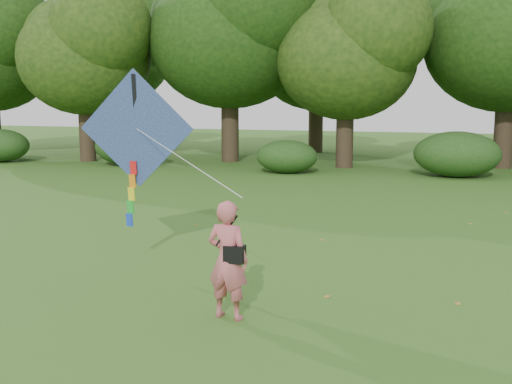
% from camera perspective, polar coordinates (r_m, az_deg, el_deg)
% --- Properties ---
extents(ground, '(100.00, 100.00, 0.00)m').
position_cam_1_polar(ground, '(10.57, -0.04, -9.78)').
color(ground, '#265114').
rests_on(ground, ground).
extents(man_kite_flyer, '(0.72, 0.53, 1.80)m').
position_cam_1_polar(man_kite_flyer, '(9.62, -2.52, -6.06)').
color(man_kite_flyer, '#C35C62').
rests_on(man_kite_flyer, ground).
extents(crossbody_bag, '(0.43, 0.20, 0.71)m').
position_cam_1_polar(crossbody_bag, '(9.53, -1.93, -5.47)').
color(crossbody_bag, black).
rests_on(crossbody_bag, ground).
extents(flying_kite, '(4.10, 2.60, 3.07)m').
position_cam_1_polar(flying_kite, '(12.57, -10.58, 5.34)').
color(flying_kite, '#24359D').
rests_on(flying_kite, ground).
extents(tree_line, '(54.70, 15.30, 9.48)m').
position_cam_1_polar(tree_line, '(32.55, 15.46, 12.30)').
color(tree_line, '#3A2D1E').
rests_on(tree_line, ground).
extents(shrub_band, '(39.15, 3.22, 1.88)m').
position_cam_1_polar(shrub_band, '(27.54, 9.65, 3.32)').
color(shrub_band, '#264919').
rests_on(shrub_band, ground).
extents(fallen_leaves, '(9.49, 13.85, 0.01)m').
position_cam_1_polar(fallen_leaves, '(13.99, 8.91, -5.27)').
color(fallen_leaves, olive).
rests_on(fallen_leaves, ground).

